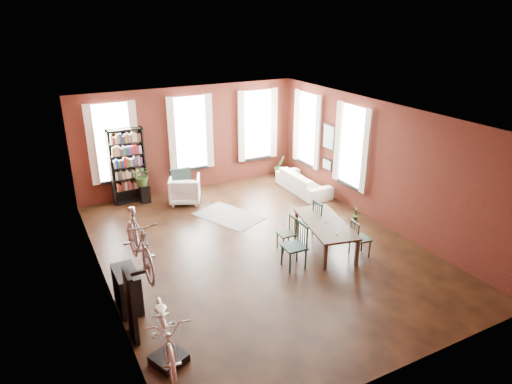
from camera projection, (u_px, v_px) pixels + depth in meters
room at (256, 154)px, 10.70m from camera, size 9.00×9.04×3.22m
dining_table at (325, 235)px, 10.77m from camera, size 1.31×2.13×0.68m
dining_chair_a at (294, 246)px, 9.90m from camera, size 0.50×0.50×1.03m
dining_chair_b at (286, 233)px, 10.69m from camera, size 0.40×0.40×0.83m
dining_chair_c at (360, 238)px, 10.42m from camera, size 0.46×0.46×0.88m
dining_chair_d at (323, 219)px, 11.30m from camera, size 0.44×0.44×0.96m
bookshelf at (128, 166)px, 13.14m from camera, size 1.00×0.32×2.20m
white_armchair at (185, 188)px, 13.31m from camera, size 1.11×1.08×0.89m
cream_sofa at (303, 179)px, 14.13m from camera, size 0.61×2.08×0.81m
striped_rug at (229, 216)px, 12.56m from camera, size 1.75×2.10×0.01m
bike_trainer at (169, 359)px, 7.34m from camera, size 0.64×0.64×0.14m
bike_wall_rack at (131, 306)px, 7.70m from camera, size 0.16×0.60×1.30m
console_table at (127, 289)px, 8.58m from camera, size 0.40×0.80×0.80m
plant_stand at (145, 194)px, 13.38m from camera, size 0.28×0.28×0.53m
plant_by_sofa at (280, 172)px, 15.49m from camera, size 0.67×0.83×0.32m
plant_small at (355, 218)px, 12.29m from camera, size 0.47×0.45×0.15m
bicycle_floor at (164, 306)px, 6.99m from camera, size 0.79×1.06×1.86m
bicycle_hung at (137, 224)px, 7.25m from camera, size 0.47×1.00×1.66m
plant_on_stand at (143, 178)px, 13.16m from camera, size 0.74×0.78×0.49m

